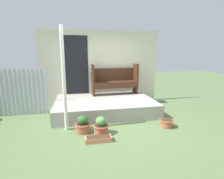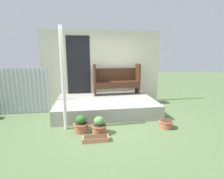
% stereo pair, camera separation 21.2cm
% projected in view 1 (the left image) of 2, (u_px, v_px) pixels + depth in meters
% --- Properties ---
extents(ground_plane, '(24.00, 24.00, 0.00)m').
position_uv_depth(ground_plane, '(113.00, 124.00, 4.60)').
color(ground_plane, '#5B7547').
extents(porch_slab, '(3.02, 1.97, 0.40)m').
position_uv_depth(porch_slab, '(105.00, 106.00, 5.49)').
color(porch_slab, '#A8A399').
rests_on(porch_slab, ground_plane).
extents(house_wall, '(4.22, 0.08, 2.60)m').
position_uv_depth(house_wall, '(99.00, 68.00, 6.23)').
color(house_wall, beige).
rests_on(house_wall, ground_plane).
extents(support_post, '(0.08, 0.08, 2.42)m').
position_uv_depth(support_post, '(64.00, 80.00, 3.99)').
color(support_post, white).
rests_on(support_post, ground_plane).
extents(bench, '(1.60, 0.46, 1.06)m').
position_uv_depth(bench, '(115.00, 79.00, 6.10)').
color(bench, '#422616').
rests_on(bench, porch_slab).
extents(flower_pot_left, '(0.37, 0.37, 0.40)m').
position_uv_depth(flower_pot_left, '(83.00, 125.00, 4.07)').
color(flower_pot_left, '#B26042').
rests_on(flower_pot_left, ground_plane).
extents(flower_pot_middle, '(0.36, 0.36, 0.41)m').
position_uv_depth(flower_pot_middle, '(101.00, 126.00, 3.99)').
color(flower_pot_middle, '#B26042').
rests_on(flower_pot_middle, ground_plane).
extents(flower_pot_right, '(0.35, 0.35, 0.19)m').
position_uv_depth(flower_pot_right, '(166.00, 123.00, 4.38)').
color(flower_pot_right, '#B26042').
rests_on(flower_pot_right, ground_plane).
extents(planter_box_rect, '(0.55, 0.20, 0.11)m').
position_uv_depth(planter_box_rect, '(98.00, 139.00, 3.66)').
color(planter_box_rect, tan).
rests_on(planter_box_rect, ground_plane).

